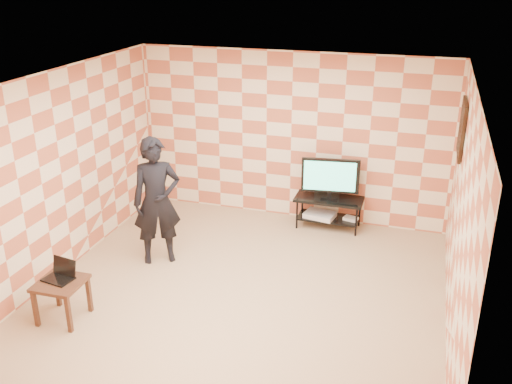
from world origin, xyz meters
TOP-DOWN VIEW (x-y plane):
  - floor at (0.00, 0.00)m, footprint 5.00×5.00m
  - wall_back at (0.00, 2.50)m, footprint 5.00×0.02m
  - wall_front at (0.00, -2.50)m, footprint 5.00×0.02m
  - wall_left at (-2.50, 0.00)m, footprint 0.02×5.00m
  - wall_right at (2.50, 0.00)m, footprint 0.02×5.00m
  - ceiling at (0.00, 0.00)m, footprint 5.00×5.00m
  - wall_art at (2.47, 1.55)m, footprint 0.04×0.72m
  - tv_stand at (0.70, 2.22)m, footprint 1.06×0.48m
  - tv at (0.70, 2.22)m, footprint 0.89×0.20m
  - dvd_player at (0.57, 2.18)m, footprint 0.51×0.41m
  - game_console at (1.06, 2.22)m, footprint 0.24×0.20m
  - side_table at (-1.83, -1.18)m, footprint 0.53×0.53m
  - laptop at (-1.87, -1.10)m, footprint 0.37×0.32m
  - person at (-1.38, 0.47)m, footprint 0.78×0.71m

SIDE VIEW (x-z plane):
  - floor at x=0.00m, z-range 0.00..0.00m
  - game_console at x=1.06m, z-range 0.17..0.22m
  - dvd_player at x=0.57m, z-range 0.17..0.25m
  - tv_stand at x=0.70m, z-range 0.12..0.62m
  - side_table at x=-1.83m, z-range 0.16..0.66m
  - laptop at x=-1.87m, z-range 0.44..0.66m
  - tv at x=0.70m, z-range 0.54..1.18m
  - person at x=-1.38m, z-range 0.00..1.80m
  - wall_back at x=0.00m, z-range 0.00..2.70m
  - wall_front at x=0.00m, z-range 0.00..2.70m
  - wall_left at x=-2.50m, z-range 0.00..2.70m
  - wall_right at x=2.50m, z-range 0.00..2.70m
  - wall_art at x=2.47m, z-range 1.59..2.31m
  - ceiling at x=0.00m, z-range 2.69..2.71m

